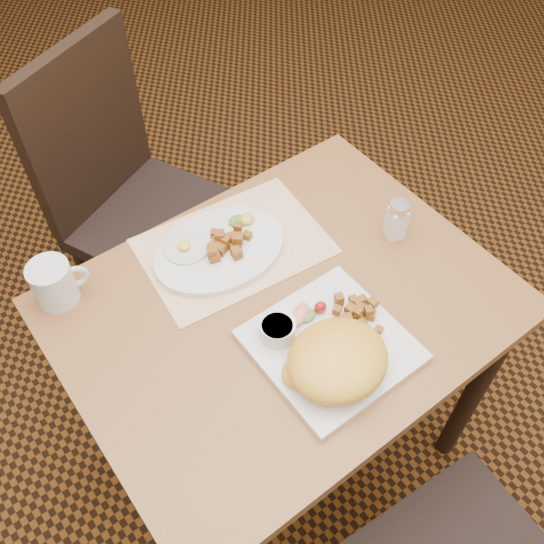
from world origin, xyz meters
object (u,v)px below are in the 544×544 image
(plate_square, at_px, (331,346))
(salt_shaker, at_px, (397,219))
(table, at_px, (283,332))
(chair_far, at_px, (131,192))
(plate_oval, at_px, (220,250))
(coffee_mug, at_px, (55,283))

(plate_square, distance_m, salt_shaker, 0.34)
(table, relative_size, salt_shaker, 9.00)
(chair_far, relative_size, plate_oval, 3.19)
(table, xyz_separation_m, coffee_mug, (-0.36, 0.29, 0.16))
(plate_square, xyz_separation_m, coffee_mug, (-0.37, 0.43, 0.04))
(table, height_order, plate_oval, plate_oval)
(plate_oval, relative_size, salt_shaker, 3.05)
(table, relative_size, plate_square, 3.21)
(plate_square, bearing_deg, salt_shaker, 24.76)
(plate_square, height_order, plate_oval, plate_oval)
(chair_far, xyz_separation_m, salt_shaker, (0.34, -0.70, 0.26))
(table, distance_m, coffee_mug, 0.49)
(chair_far, height_order, coffee_mug, chair_far)
(salt_shaker, bearing_deg, coffee_mug, 156.88)
(table, relative_size, chair_far, 0.93)
(plate_oval, bearing_deg, table, -81.34)
(table, height_order, plate_square, plate_square)
(chair_far, bearing_deg, table, 67.81)
(coffee_mug, bearing_deg, plate_square, -49.29)
(salt_shaker, xyz_separation_m, coffee_mug, (-0.68, 0.29, -0.00))
(coffee_mug, bearing_deg, plate_oval, -16.42)
(chair_far, height_order, plate_oval, chair_far)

